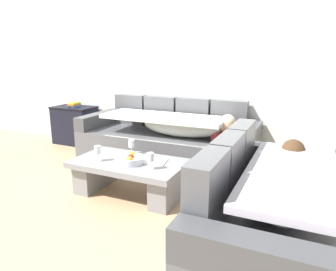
{
  "coord_description": "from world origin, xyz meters",
  "views": [
    {
      "loc": [
        1.96,
        -2.14,
        1.44
      ],
      "look_at": [
        0.5,
        1.04,
        0.55
      ],
      "focal_mm": 32.6,
      "sensor_mm": 36.0,
      "label": 1
    }
  ],
  "objects_px": {
    "fruit_bowl": "(131,159)",
    "side_cabinet": "(75,125)",
    "couch_along_wall": "(169,140)",
    "wine_glass_near_right": "(151,158)",
    "book_stack_on_cabinet": "(74,105)",
    "wine_glass_near_left": "(98,150)",
    "wine_glass_far_back": "(131,144)",
    "couch_near_window": "(274,213)",
    "open_magazine": "(153,161)",
    "coffee_table": "(129,173)"
  },
  "relations": [
    {
      "from": "fruit_bowl",
      "to": "side_cabinet",
      "type": "relative_size",
      "value": 0.39
    },
    {
      "from": "couch_along_wall",
      "to": "wine_glass_near_right",
      "type": "relative_size",
      "value": 14.88
    },
    {
      "from": "book_stack_on_cabinet",
      "to": "side_cabinet",
      "type": "bearing_deg",
      "value": 166.82
    },
    {
      "from": "couch_along_wall",
      "to": "side_cabinet",
      "type": "xyz_separation_m",
      "value": [
        -1.89,
        0.22,
        -0.01
      ]
    },
    {
      "from": "wine_glass_near_left",
      "to": "side_cabinet",
      "type": "distance_m",
      "value": 2.23
    },
    {
      "from": "wine_glass_far_back",
      "to": "side_cabinet",
      "type": "xyz_separation_m",
      "value": [
        -1.84,
        1.15,
        -0.17
      ]
    },
    {
      "from": "couch_along_wall",
      "to": "book_stack_on_cabinet",
      "type": "distance_m",
      "value": 1.92
    },
    {
      "from": "couch_near_window",
      "to": "book_stack_on_cabinet",
      "type": "height_order",
      "value": "couch_near_window"
    },
    {
      "from": "wine_glass_near_left",
      "to": "book_stack_on_cabinet",
      "type": "relative_size",
      "value": 0.8
    },
    {
      "from": "fruit_bowl",
      "to": "wine_glass_far_back",
      "type": "relative_size",
      "value": 1.69
    },
    {
      "from": "wine_glass_far_back",
      "to": "side_cabinet",
      "type": "bearing_deg",
      "value": 147.96
    },
    {
      "from": "open_magazine",
      "to": "fruit_bowl",
      "type": "bearing_deg",
      "value": -153.7
    },
    {
      "from": "coffee_table",
      "to": "open_magazine",
      "type": "relative_size",
      "value": 4.29
    },
    {
      "from": "coffee_table",
      "to": "couch_near_window",
      "type": "bearing_deg",
      "value": -16.46
    },
    {
      "from": "couch_near_window",
      "to": "fruit_bowl",
      "type": "xyz_separation_m",
      "value": [
        -1.47,
        0.4,
        0.09
      ]
    },
    {
      "from": "wine_glass_near_left",
      "to": "fruit_bowl",
      "type": "bearing_deg",
      "value": 13.49
    },
    {
      "from": "couch_along_wall",
      "to": "couch_near_window",
      "type": "height_order",
      "value": "same"
    },
    {
      "from": "wine_glass_near_left",
      "to": "open_magazine",
      "type": "height_order",
      "value": "wine_glass_near_left"
    },
    {
      "from": "wine_glass_near_right",
      "to": "wine_glass_far_back",
      "type": "bearing_deg",
      "value": 141.3
    },
    {
      "from": "couch_along_wall",
      "to": "fruit_bowl",
      "type": "distance_m",
      "value": 1.21
    },
    {
      "from": "coffee_table",
      "to": "open_magazine",
      "type": "distance_m",
      "value": 0.3
    },
    {
      "from": "side_cabinet",
      "to": "open_magazine",
      "type": "bearing_deg",
      "value": -30.52
    },
    {
      "from": "fruit_bowl",
      "to": "side_cabinet",
      "type": "distance_m",
      "value": 2.45
    },
    {
      "from": "couch_along_wall",
      "to": "fruit_bowl",
      "type": "bearing_deg",
      "value": -85.05
    },
    {
      "from": "wine_glass_near_left",
      "to": "wine_glass_far_back",
      "type": "distance_m",
      "value": 0.41
    },
    {
      "from": "open_magazine",
      "to": "couch_near_window",
      "type": "bearing_deg",
      "value": -32.69
    },
    {
      "from": "wine_glass_near_left",
      "to": "side_cabinet",
      "type": "xyz_separation_m",
      "value": [
        -1.64,
        1.51,
        -0.17
      ]
    },
    {
      "from": "couch_near_window",
      "to": "coffee_table",
      "type": "xyz_separation_m",
      "value": [
        -1.52,
        0.45,
        -0.1
      ]
    },
    {
      "from": "coffee_table",
      "to": "book_stack_on_cabinet",
      "type": "bearing_deg",
      "value": 144.57
    },
    {
      "from": "wine_glass_far_back",
      "to": "open_magazine",
      "type": "bearing_deg",
      "value": -21.59
    },
    {
      "from": "wine_glass_far_back",
      "to": "couch_along_wall",
      "type": "bearing_deg",
      "value": 86.77
    },
    {
      "from": "fruit_bowl",
      "to": "wine_glass_near_left",
      "type": "xyz_separation_m",
      "value": [
        -0.35,
        -0.09,
        0.08
      ]
    },
    {
      "from": "side_cabinet",
      "to": "book_stack_on_cabinet",
      "type": "height_order",
      "value": "book_stack_on_cabinet"
    },
    {
      "from": "wine_glass_near_left",
      "to": "side_cabinet",
      "type": "relative_size",
      "value": 0.23
    },
    {
      "from": "wine_glass_near_right",
      "to": "book_stack_on_cabinet",
      "type": "relative_size",
      "value": 0.8
    },
    {
      "from": "wine_glass_near_right",
      "to": "wine_glass_far_back",
      "type": "relative_size",
      "value": 1.0
    },
    {
      "from": "wine_glass_near_left",
      "to": "side_cabinet",
      "type": "bearing_deg",
      "value": 137.35
    },
    {
      "from": "fruit_bowl",
      "to": "open_magazine",
      "type": "relative_size",
      "value": 1.0
    },
    {
      "from": "couch_near_window",
      "to": "wine_glass_far_back",
      "type": "bearing_deg",
      "value": 67.56
    },
    {
      "from": "couch_near_window",
      "to": "wine_glass_near_left",
      "type": "bearing_deg",
      "value": 80.3
    },
    {
      "from": "wine_glass_near_right",
      "to": "side_cabinet",
      "type": "bearing_deg",
      "value": 146.63
    },
    {
      "from": "coffee_table",
      "to": "open_magazine",
      "type": "xyz_separation_m",
      "value": [
        0.24,
        0.08,
        0.15
      ]
    },
    {
      "from": "fruit_bowl",
      "to": "wine_glass_near_right",
      "type": "xyz_separation_m",
      "value": [
        0.27,
        -0.07,
        0.08
      ]
    },
    {
      "from": "fruit_bowl",
      "to": "book_stack_on_cabinet",
      "type": "height_order",
      "value": "book_stack_on_cabinet"
    },
    {
      "from": "couch_along_wall",
      "to": "wine_glass_near_left",
      "type": "xyz_separation_m",
      "value": [
        -0.25,
        -1.28,
        0.17
      ]
    },
    {
      "from": "couch_along_wall",
      "to": "fruit_bowl",
      "type": "relative_size",
      "value": 8.82
    },
    {
      "from": "couch_along_wall",
      "to": "wine_glass_near_left",
      "type": "bearing_deg",
      "value": -101.07
    },
    {
      "from": "couch_near_window",
      "to": "couch_along_wall",
      "type": "bearing_deg",
      "value": 44.58
    },
    {
      "from": "coffee_table",
      "to": "side_cabinet",
      "type": "xyz_separation_m",
      "value": [
        -1.94,
        1.37,
        0.08
      ]
    },
    {
      "from": "fruit_bowl",
      "to": "couch_near_window",
      "type": "bearing_deg",
      "value": -15.13
    }
  ]
}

